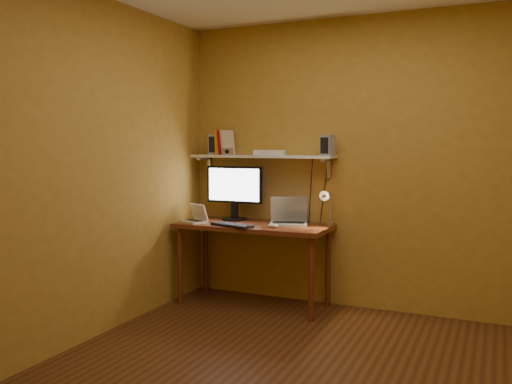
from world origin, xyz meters
The scene contains 14 objects.
room centered at (0.00, 0.00, 1.30)m, with size 3.44×3.24×2.64m.
desk centered at (-0.95, 1.28, 0.66)m, with size 1.40×0.60×0.75m.
wall_shelf centered at (-0.95, 1.47, 1.36)m, with size 1.40×0.25×0.21m.
monitor centered at (-1.23, 1.45, 1.04)m, with size 0.57×0.24×0.52m.
laptop centered at (-0.65, 1.40, 0.82)m, with size 0.39×0.34×0.25m.
netbook centered at (-1.47, 1.15, 0.80)m, with size 0.28×0.25×0.17m.
keyboard centered at (-1.06, 1.07, 0.76)m, with size 0.41×0.14×0.02m, color black.
mouse centered at (-0.70, 1.15, 0.77)m, with size 0.10×0.06×0.04m, color white.
desk_lamp centered at (-0.29, 1.41, 0.96)m, with size 0.09×0.23×0.38m.
speaker_left centered at (-1.46, 1.48, 1.47)m, with size 0.11×0.11×0.20m, color gray.
speaker_right centered at (-0.31, 1.46, 1.47)m, with size 0.10×0.10×0.18m, color gray.
books centered at (-1.35, 1.49, 1.49)m, with size 0.17×0.17×0.24m.
shelf_camera centered at (-1.29, 1.42, 1.41)m, with size 0.11×0.07×0.06m.
router centered at (-0.86, 1.46, 1.40)m, with size 0.29×0.19×0.05m, color white.
Camera 1 is at (1.10, -3.17, 1.47)m, focal length 38.00 mm.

